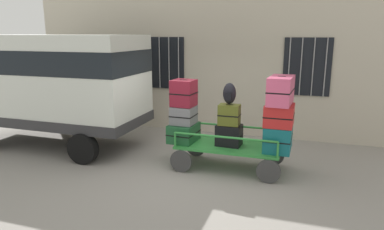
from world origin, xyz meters
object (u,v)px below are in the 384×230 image
Objects in this scene: suitcase_left_top at (184,93)px; suitcase_left_middle at (184,115)px; suitcase_center_top at (281,90)px; van at (52,79)px; suitcase_midleft_bottom at (229,135)px; suitcase_center_bottom at (278,137)px; backpack at (229,94)px; luggage_cart at (229,150)px; suitcase_left_bottom at (184,132)px; suitcase_midleft_middle at (229,115)px; suitcase_center_middle at (279,115)px.

suitcase_left_middle is at bearing -90.00° from suitcase_left_top.
van is at bearing 177.78° from suitcase_center_top.
suitcase_midleft_bottom is (1.01, 0.01, -0.85)m from suitcase_left_top.
backpack is (-1.03, -0.03, 0.85)m from suitcase_center_bottom.
suitcase_left_middle is at bearing -178.52° from luggage_cart.
van is 2.05× the size of luggage_cart.
backpack is at bearing 1.65° from suitcase_left_bottom.
van is at bearing 176.93° from suitcase_midleft_middle.
suitcase_center_bottom is (1.01, 0.06, -0.41)m from suitcase_midleft_middle.
luggage_cart is at bearing 0.61° from suitcase_left_top.
suitcase_center_top is (1.01, 0.03, 0.56)m from suitcase_midleft_middle.
luggage_cart is at bearing -179.91° from suitcase_center_top.
suitcase_left_middle is 0.60× the size of suitcase_center_top.
suitcase_center_middle is 1.53× the size of backpack.
suitcase_center_top reaches higher than suitcase_left_middle.
backpack is (1.00, 0.03, 0.92)m from suitcase_left_bottom.
luggage_cart is at bearing 1.48° from suitcase_left_middle.
suitcase_midleft_middle is (-0.00, -0.03, 0.78)m from luggage_cart.
backpack is (1.00, 0.03, 0.52)m from suitcase_left_middle.
backpack reaches higher than luggage_cart.
suitcase_center_middle is at bearing -2.33° from backpack.
suitcase_center_middle is at bearing -2.17° from suitcase_midleft_bottom.
suitcase_center_top is at bearing 0.78° from suitcase_left_middle.
suitcase_left_top is (0.00, 0.02, 0.48)m from suitcase_left_middle.
suitcase_center_top is (0.00, 0.04, 0.49)m from suitcase_center_middle.
luggage_cart is (4.63, -0.22, -1.32)m from van.
suitcase_midleft_middle is at bearing 179.41° from suitcase_center_middle.
van is 8.54× the size of suitcase_midleft_bottom.
suitcase_left_top is at bearing 90.00° from suitcase_left_bottom.
suitcase_center_middle is 0.76× the size of suitcase_center_top.
suitcase_left_top is at bearing -178.73° from suitcase_center_bottom.
backpack reaches higher than suitcase_center_bottom.
suitcase_left_top is 1.00m from backpack.
suitcase_left_bottom is at bearing -178.56° from suitcase_midleft_bottom.
suitcase_center_middle is at bearing -90.00° from suitcase_center_top.
suitcase_center_bottom is 0.48m from suitcase_center_middle.
suitcase_left_top is 2.05m from suitcase_center_middle.
suitcase_left_bottom is 1.10× the size of suitcase_center_middle.
suitcase_center_bottom is (2.03, 0.04, -0.81)m from suitcase_left_top.
backpack is (-0.02, 0.00, 0.89)m from suitcase_midleft_bottom.
van is 5.26× the size of suitcase_center_top.
suitcase_midleft_middle reaches higher than suitcase_center_bottom.
van is at bearing 177.27° from suitcase_midleft_bottom.
luggage_cart is 3.08× the size of suitcase_left_bottom.
suitcase_left_middle reaches higher than suitcase_left_bottom.
luggage_cart is 3.97× the size of suitcase_left_top.
suitcase_midleft_bottom reaches higher than suitcase_left_bottom.
suitcase_center_bottom is at bearing 1.68° from suitcase_left_bottom.
suitcase_left_middle is (0.00, -0.00, 0.40)m from suitcase_left_bottom.
suitcase_midleft_bottom is 0.45m from suitcase_midleft_middle.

